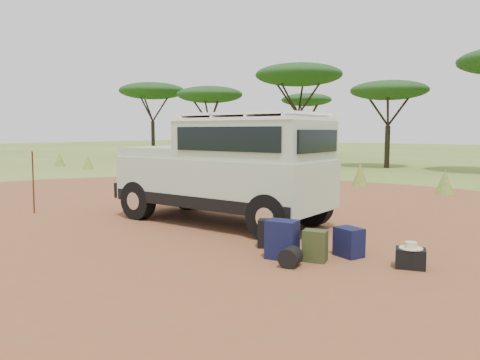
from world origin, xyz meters
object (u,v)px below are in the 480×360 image
Objects in this scene: safari_vehicle at (228,171)px; backpack_olive at (315,246)px; walking_staff at (33,183)px; duffel_navy at (349,242)px; backpack_black at (269,234)px; backpack_navy at (282,240)px; hard_case at (410,258)px.

backpack_olive is at bearing -28.41° from safari_vehicle.
duffel_navy is at bearing -56.23° from walking_staff.
backpack_olive is at bearing -96.10° from duffel_navy.
backpack_black is 0.75m from backpack_navy.
duffel_navy is (0.83, 0.74, -0.07)m from backpack_navy.
backpack_olive is (0.50, 0.16, -0.06)m from backpack_navy.
backpack_olive is (1.06, -0.35, 0.00)m from backpack_black.
walking_staff is at bearing -156.51° from safari_vehicle.
walking_staff reaches higher than backpack_navy.
backpack_navy is at bearing -174.95° from backpack_olive.
walking_staff reaches higher than backpack_black.
backpack_black is 2.40m from hard_case.
backpack_navy is 1.11m from duffel_navy.
safari_vehicle reaches higher than backpack_black.
safari_vehicle reaches higher than backpack_olive.
safari_vehicle is at bearing -39.52° from walking_staff.
safari_vehicle is 4.56m from hard_case.
backpack_navy is (2.45, -1.84, -0.85)m from safari_vehicle.
safari_vehicle is 3.18m from backpack_navy.
hard_case is at bearing 7.95° from backpack_olive.
duffel_navy is at bearing -17.31° from safari_vehicle.
walking_staff reaches higher than hard_case.
backpack_olive is (7.49, 0.17, -0.53)m from walking_staff.
walking_staff is at bearing 172.24° from backpack_navy.
backpack_olive reaches higher than hard_case.
backpack_navy is 1.95m from hard_case.
backpack_olive is at bearing 9.48° from backpack_navy.
backpack_navy reaches higher than hard_case.
safari_vehicle is 10.12× the size of backpack_black.
safari_vehicle is 2.49m from backpack_black.
backpack_navy is 1.47× the size of hard_case.
duffel_navy is (1.39, 0.23, -0.01)m from backpack_black.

